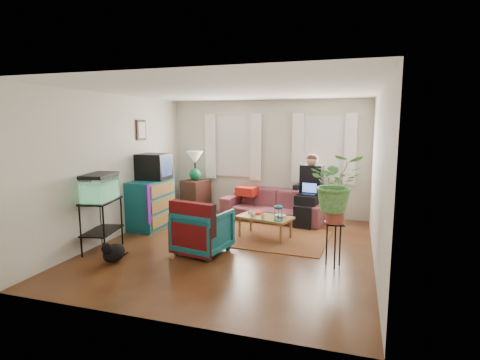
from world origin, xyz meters
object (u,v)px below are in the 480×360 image
(side_table, at_px, (196,196))
(plant_stand, at_px, (334,245))
(aquarium_stand, at_px, (102,226))
(coffee_table, at_px, (265,227))
(sofa, at_px, (274,200))
(armchair, at_px, (203,229))
(dresser, at_px, (151,203))

(side_table, bearing_deg, plant_stand, -37.36)
(plant_stand, bearing_deg, aquarium_stand, -173.56)
(side_table, height_order, plant_stand, side_table)
(coffee_table, bearing_deg, plant_stand, -24.76)
(sofa, xyz_separation_m, coffee_table, (0.13, -1.35, -0.24))
(sofa, xyz_separation_m, armchair, (-0.64, -2.42, -0.04))
(dresser, xyz_separation_m, plant_stand, (3.66, -1.11, -0.15))
(dresser, xyz_separation_m, aquarium_stand, (-0.01, -1.53, -0.06))
(side_table, height_order, aquarium_stand, aquarium_stand)
(armchair, bearing_deg, dresser, -23.52)
(coffee_table, bearing_deg, armchair, -110.78)
(aquarium_stand, bearing_deg, armchair, 2.54)
(sofa, distance_m, side_table, 1.90)
(side_table, xyz_separation_m, dresser, (-0.34, -1.43, 0.10))
(dresser, distance_m, aquarium_stand, 1.53)
(aquarium_stand, bearing_deg, dresser, 77.81)
(sofa, height_order, plant_stand, sofa)
(sofa, bearing_deg, armchair, -94.55)
(side_table, xyz_separation_m, armchair, (1.26, -2.54, 0.01))
(aquarium_stand, bearing_deg, plant_stand, -5.37)
(aquarium_stand, xyz_separation_m, coffee_table, (2.38, 1.49, -0.22))
(dresser, xyz_separation_m, armchair, (1.60, -1.11, -0.09))
(side_table, height_order, armchair, armchair)
(coffee_table, relative_size, plant_stand, 1.47)
(armchair, xyz_separation_m, coffee_table, (0.77, 1.07, -0.19))
(armchair, xyz_separation_m, plant_stand, (2.06, 0.00, -0.07))
(plant_stand, bearing_deg, sofa, 120.49)
(sofa, bearing_deg, side_table, -173.37)
(dresser, distance_m, plant_stand, 3.83)
(armchair, bearing_deg, sofa, -93.49)
(armchair, distance_m, plant_stand, 2.06)
(dresser, bearing_deg, side_table, 75.62)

